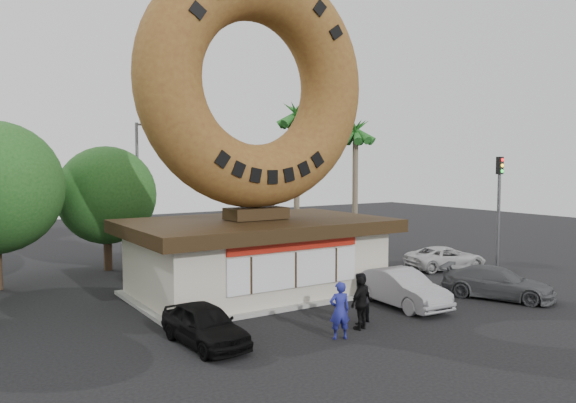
% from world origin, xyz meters
% --- Properties ---
extents(ground, '(90.00, 90.00, 0.00)m').
position_xyz_m(ground, '(0.00, 0.00, 0.00)').
color(ground, black).
rests_on(ground, ground).
extents(donut_shop, '(11.20, 7.20, 3.80)m').
position_xyz_m(donut_shop, '(0.00, 5.98, 1.77)').
color(donut_shop, beige).
rests_on(donut_shop, ground).
extents(giant_donut, '(10.72, 2.73, 10.72)m').
position_xyz_m(giant_donut, '(0.00, 6.00, 9.16)').
color(giant_donut, brown).
rests_on(giant_donut, donut_shop).
extents(tree_mid, '(5.20, 5.20, 6.63)m').
position_xyz_m(tree_mid, '(-4.00, 15.00, 4.02)').
color(tree_mid, '#473321').
rests_on(tree_mid, ground).
extents(palm_near, '(2.60, 2.60, 9.75)m').
position_xyz_m(palm_near, '(7.50, 14.00, 8.41)').
color(palm_near, '#726651').
rests_on(palm_near, ground).
extents(palm_far, '(2.60, 2.60, 8.75)m').
position_xyz_m(palm_far, '(11.00, 12.50, 7.48)').
color(palm_far, '#726651').
rests_on(palm_far, ground).
extents(street_lamp, '(2.11, 0.20, 8.00)m').
position_xyz_m(street_lamp, '(-1.86, 16.00, 4.48)').
color(street_lamp, '#59595E').
rests_on(street_lamp, ground).
extents(traffic_signal, '(0.30, 0.38, 6.07)m').
position_xyz_m(traffic_signal, '(14.00, 3.99, 3.87)').
color(traffic_signal, '#59595E').
rests_on(traffic_signal, ground).
extents(person_left, '(0.80, 0.66, 1.90)m').
position_xyz_m(person_left, '(-0.90, -1.03, 0.95)').
color(person_left, navy).
rests_on(person_left, ground).
extents(person_center, '(1.08, 0.98, 1.82)m').
position_xyz_m(person_center, '(0.81, -0.03, 0.91)').
color(person_center, black).
rests_on(person_center, ground).
extents(person_right, '(1.15, 0.69, 1.83)m').
position_xyz_m(person_right, '(0.39, -0.60, 0.91)').
color(person_right, black).
rests_on(person_right, ground).
extents(car_black, '(1.77, 3.95, 1.32)m').
position_xyz_m(car_black, '(-4.85, 0.82, 0.66)').
color(car_black, black).
rests_on(car_black, ground).
extents(car_silver, '(1.81, 4.52, 1.46)m').
position_xyz_m(car_silver, '(3.80, 0.94, 0.73)').
color(car_silver, gray).
rests_on(car_silver, ground).
extents(car_grey, '(3.65, 4.93, 1.33)m').
position_xyz_m(car_grey, '(8.15, -0.34, 0.66)').
color(car_grey, '#505255').
rests_on(car_grey, ground).
extents(car_white, '(4.75, 2.94, 1.23)m').
position_xyz_m(car_white, '(11.40, 5.33, 0.61)').
color(car_white, '#BBBBBB').
rests_on(car_white, ground).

